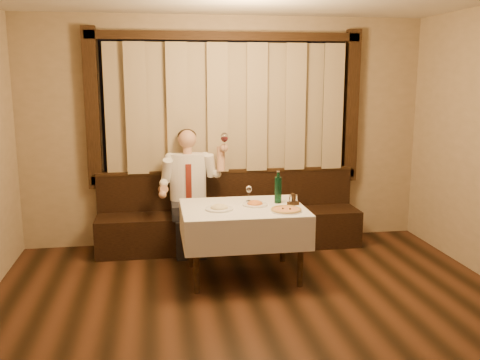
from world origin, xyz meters
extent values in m
cube|color=black|center=(0.00, 0.00, -0.01)|extent=(5.00, 6.00, 0.01)
cube|color=tan|center=(0.00, 3.00, 1.40)|extent=(5.00, 0.01, 2.80)
cube|color=black|center=(0.00, 2.98, 1.70)|extent=(3.00, 0.02, 1.60)
cube|color=orange|center=(-0.70, 2.97, 1.40)|extent=(0.50, 0.01, 0.40)
cube|color=black|center=(0.00, 2.94, 0.85)|extent=(3.30, 0.12, 0.10)
cube|color=black|center=(0.00, 2.94, 2.55)|extent=(3.30, 0.12, 0.10)
cube|color=black|center=(-1.60, 2.94, 1.70)|extent=(0.16, 0.12, 1.90)
cube|color=black|center=(1.60, 2.94, 1.70)|extent=(0.16, 0.12, 1.90)
cube|color=#9D8765|center=(0.00, 2.88, 1.70)|extent=(2.90, 0.08, 1.55)
cube|color=black|center=(0.00, 2.68, 0.23)|extent=(3.20, 0.60, 0.45)
cube|color=black|center=(0.00, 2.92, 0.68)|extent=(3.20, 0.12, 0.45)
cube|color=black|center=(0.00, 2.92, 0.92)|extent=(3.20, 0.14, 0.04)
cylinder|color=black|center=(-0.52, 1.33, 0.35)|extent=(0.06, 0.06, 0.71)
cylinder|color=black|center=(0.52, 1.33, 0.35)|extent=(0.06, 0.06, 0.71)
cylinder|color=black|center=(-0.52, 2.07, 0.35)|extent=(0.06, 0.06, 0.71)
cylinder|color=black|center=(0.52, 2.07, 0.35)|extent=(0.06, 0.06, 0.71)
cube|color=black|center=(0.00, 1.70, 0.73)|extent=(1.20, 0.90, 0.04)
cube|color=white|center=(0.00, 1.70, 0.75)|extent=(1.26, 0.96, 0.01)
cube|color=white|center=(0.00, 1.22, 0.58)|extent=(1.26, 0.01, 0.35)
cube|color=white|center=(0.00, 2.18, 0.58)|extent=(1.26, 0.01, 0.35)
cube|color=white|center=(-0.63, 1.70, 0.58)|extent=(0.01, 0.96, 0.35)
cube|color=white|center=(0.63, 1.70, 0.58)|extent=(0.01, 0.96, 0.35)
cylinder|color=white|center=(0.40, 1.45, 0.76)|extent=(0.32, 0.32, 0.01)
cylinder|color=#D3441F|center=(0.40, 1.45, 0.77)|extent=(0.29, 0.29, 0.01)
torus|color=tan|center=(0.40, 1.45, 0.78)|extent=(0.31, 0.31, 0.02)
sphere|color=black|center=(0.37, 1.47, 0.78)|extent=(0.02, 0.02, 0.02)
sphere|color=black|center=(0.43, 1.44, 0.78)|extent=(0.02, 0.02, 0.02)
cylinder|color=white|center=(0.13, 1.74, 0.76)|extent=(0.27, 0.27, 0.02)
ellipsoid|color=#BD571E|center=(0.13, 1.74, 0.81)|extent=(0.16, 0.16, 0.07)
cylinder|color=white|center=(-0.26, 1.62, 0.76)|extent=(0.29, 0.29, 0.02)
ellipsoid|color=#D2C288|center=(-0.26, 1.62, 0.81)|extent=(0.18, 0.18, 0.08)
cylinder|color=#0D4126|center=(0.40, 1.81, 0.90)|extent=(0.08, 0.08, 0.28)
cylinder|color=#0D4126|center=(0.40, 1.81, 1.06)|extent=(0.03, 0.03, 0.06)
cylinder|color=silver|center=(0.40, 1.81, 1.10)|extent=(0.03, 0.03, 0.01)
cylinder|color=white|center=(0.10, 1.93, 0.76)|extent=(0.06, 0.06, 0.01)
cylinder|color=white|center=(0.10, 1.93, 0.81)|extent=(0.01, 0.01, 0.09)
ellipsoid|color=white|center=(0.10, 1.93, 0.89)|extent=(0.07, 0.07, 0.08)
cube|color=black|center=(0.53, 1.69, 0.78)|extent=(0.13, 0.09, 0.04)
cube|color=black|center=(0.53, 1.69, 0.84)|extent=(0.03, 0.06, 0.09)
cylinder|color=white|center=(0.50, 1.68, 0.82)|extent=(0.03, 0.03, 0.07)
cylinder|color=silver|center=(0.50, 1.68, 0.86)|extent=(0.03, 0.03, 0.01)
cylinder|color=white|center=(0.56, 1.70, 0.82)|extent=(0.03, 0.03, 0.07)
cylinder|color=silver|center=(0.56, 1.70, 0.86)|extent=(0.03, 0.03, 0.01)
cube|color=black|center=(-0.50, 2.56, 0.53)|extent=(0.41, 0.47, 0.17)
cube|color=black|center=(-0.62, 2.33, 0.23)|extent=(0.11, 0.12, 0.45)
cube|color=black|center=(-0.39, 2.33, 0.23)|extent=(0.11, 0.12, 0.45)
ellipsoid|color=white|center=(-0.50, 2.71, 0.90)|extent=(0.44, 0.27, 0.56)
cube|color=maroon|center=(-0.50, 2.57, 0.86)|extent=(0.07, 0.01, 0.41)
cylinder|color=tan|center=(-0.50, 2.71, 1.22)|extent=(0.10, 0.10, 0.08)
sphere|color=tan|center=(-0.50, 2.71, 1.35)|extent=(0.22, 0.22, 0.22)
ellipsoid|color=black|center=(-0.50, 2.74, 1.38)|extent=(0.22, 0.22, 0.17)
sphere|color=white|center=(-0.71, 2.71, 1.12)|extent=(0.13, 0.13, 0.13)
sphere|color=white|center=(-0.30, 2.71, 1.12)|extent=(0.13, 0.13, 0.13)
sphere|color=tan|center=(-0.81, 2.29, 0.78)|extent=(0.09, 0.09, 0.09)
sphere|color=tan|center=(-0.09, 2.53, 1.26)|extent=(0.10, 0.10, 0.10)
cylinder|color=white|center=(-0.09, 2.50, 1.30)|extent=(0.01, 0.01, 0.11)
ellipsoid|color=white|center=(-0.09, 2.50, 1.39)|extent=(0.09, 0.09, 0.11)
ellipsoid|color=#4C070F|center=(-0.09, 2.50, 1.37)|extent=(0.07, 0.07, 0.06)
camera|label=1|loc=(-0.88, -3.59, 2.10)|focal=40.00mm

